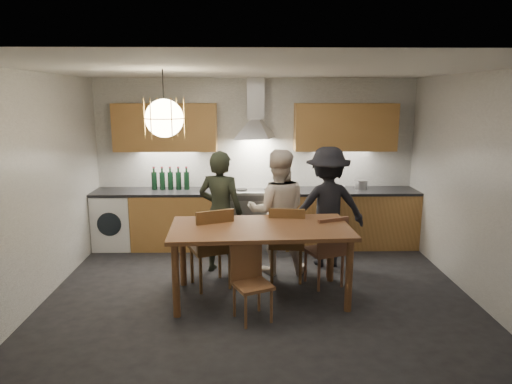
{
  "coord_description": "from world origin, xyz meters",
  "views": [
    {
      "loc": [
        -0.14,
        -4.95,
        2.33
      ],
      "look_at": [
        -0.03,
        0.4,
        1.2
      ],
      "focal_mm": 32.0,
      "sensor_mm": 36.0,
      "label": 1
    }
  ],
  "objects_px": {
    "chair_back_left": "(213,243)",
    "person_mid": "(278,211)",
    "person_left": "(221,212)",
    "chair_front": "(250,276)",
    "mixing_bowl": "(335,188)",
    "wine_bottles": "(170,178)",
    "person_right": "(327,207)",
    "dining_table": "(260,235)",
    "stock_pot": "(361,185)"
  },
  "relations": [
    {
      "from": "chair_back_left",
      "to": "person_mid",
      "type": "bearing_deg",
      "value": -168.05
    },
    {
      "from": "person_left",
      "to": "person_mid",
      "type": "distance_m",
      "value": 0.75
    },
    {
      "from": "chair_front",
      "to": "person_mid",
      "type": "xyz_separation_m",
      "value": [
        0.38,
        1.32,
        0.37
      ]
    },
    {
      "from": "mixing_bowl",
      "to": "wine_bottles",
      "type": "height_order",
      "value": "wine_bottles"
    },
    {
      "from": "chair_back_left",
      "to": "person_left",
      "type": "distance_m",
      "value": 0.63
    },
    {
      "from": "person_right",
      "to": "chair_back_left",
      "type": "bearing_deg",
      "value": 22.18
    },
    {
      "from": "dining_table",
      "to": "chair_back_left",
      "type": "distance_m",
      "value": 0.65
    },
    {
      "from": "person_left",
      "to": "stock_pot",
      "type": "distance_m",
      "value": 2.41
    },
    {
      "from": "chair_back_left",
      "to": "mixing_bowl",
      "type": "relative_size",
      "value": 3.49
    },
    {
      "from": "chair_back_left",
      "to": "mixing_bowl",
      "type": "bearing_deg",
      "value": -161.5
    },
    {
      "from": "person_right",
      "to": "person_left",
      "type": "bearing_deg",
      "value": 3.32
    },
    {
      "from": "dining_table",
      "to": "chair_front",
      "type": "height_order",
      "value": "dining_table"
    },
    {
      "from": "dining_table",
      "to": "wine_bottles",
      "type": "relative_size",
      "value": 3.58
    },
    {
      "from": "chair_back_left",
      "to": "wine_bottles",
      "type": "xyz_separation_m",
      "value": [
        -0.77,
        1.72,
        0.49
      ]
    },
    {
      "from": "person_left",
      "to": "mixing_bowl",
      "type": "bearing_deg",
      "value": -133.47
    },
    {
      "from": "chair_back_left",
      "to": "person_mid",
      "type": "distance_m",
      "value": 1.03
    },
    {
      "from": "mixing_bowl",
      "to": "stock_pot",
      "type": "distance_m",
      "value": 0.43
    },
    {
      "from": "stock_pot",
      "to": "wine_bottles",
      "type": "xyz_separation_m",
      "value": [
        -2.97,
        0.04,
        0.11
      ]
    },
    {
      "from": "chair_front",
      "to": "person_right",
      "type": "bearing_deg",
      "value": 30.52
    },
    {
      "from": "wine_bottles",
      "to": "chair_front",
      "type": "bearing_deg",
      "value": -63.73
    },
    {
      "from": "dining_table",
      "to": "person_left",
      "type": "relative_size",
      "value": 1.28
    },
    {
      "from": "stock_pot",
      "to": "dining_table",
      "type": "bearing_deg",
      "value": -130.15
    },
    {
      "from": "dining_table",
      "to": "wine_bottles",
      "type": "distance_m",
      "value": 2.41
    },
    {
      "from": "person_left",
      "to": "mixing_bowl",
      "type": "distance_m",
      "value": 1.99
    },
    {
      "from": "wine_bottles",
      "to": "mixing_bowl",
      "type": "bearing_deg",
      "value": -3.12
    },
    {
      "from": "person_mid",
      "to": "wine_bottles",
      "type": "distance_m",
      "value": 1.98
    },
    {
      "from": "mixing_bowl",
      "to": "chair_front",
      "type": "bearing_deg",
      "value": -120.02
    },
    {
      "from": "mixing_bowl",
      "to": "chair_back_left",
      "type": "bearing_deg",
      "value": -138.54
    },
    {
      "from": "wine_bottles",
      "to": "stock_pot",
      "type": "bearing_deg",
      "value": -0.73
    },
    {
      "from": "chair_front",
      "to": "mixing_bowl",
      "type": "height_order",
      "value": "mixing_bowl"
    },
    {
      "from": "dining_table",
      "to": "chair_back_left",
      "type": "height_order",
      "value": "chair_back_left"
    },
    {
      "from": "person_right",
      "to": "mixing_bowl",
      "type": "distance_m",
      "value": 0.82
    },
    {
      "from": "person_left",
      "to": "mixing_bowl",
      "type": "height_order",
      "value": "person_left"
    },
    {
      "from": "chair_front",
      "to": "mixing_bowl",
      "type": "bearing_deg",
      "value": 35.44
    },
    {
      "from": "person_right",
      "to": "stock_pot",
      "type": "height_order",
      "value": "person_right"
    },
    {
      "from": "dining_table",
      "to": "person_right",
      "type": "distance_m",
      "value": 1.43
    },
    {
      "from": "person_mid",
      "to": "person_right",
      "type": "bearing_deg",
      "value": -160.83
    },
    {
      "from": "dining_table",
      "to": "chair_front",
      "type": "xyz_separation_m",
      "value": [
        -0.13,
        -0.49,
        -0.31
      ]
    },
    {
      "from": "dining_table",
      "to": "person_mid",
      "type": "height_order",
      "value": "person_mid"
    },
    {
      "from": "stock_pot",
      "to": "wine_bottles",
      "type": "distance_m",
      "value": 2.98
    },
    {
      "from": "dining_table",
      "to": "person_right",
      "type": "xyz_separation_m",
      "value": [
        0.95,
        1.06,
        0.06
      ]
    },
    {
      "from": "stock_pot",
      "to": "mixing_bowl",
      "type": "bearing_deg",
      "value": -166.52
    },
    {
      "from": "person_left",
      "to": "person_mid",
      "type": "bearing_deg",
      "value": -163.75
    },
    {
      "from": "chair_back_left",
      "to": "person_left",
      "type": "relative_size",
      "value": 0.62
    },
    {
      "from": "chair_front",
      "to": "wine_bottles",
      "type": "height_order",
      "value": "wine_bottles"
    },
    {
      "from": "person_mid",
      "to": "chair_back_left",
      "type": "bearing_deg",
      "value": 36.02
    },
    {
      "from": "person_right",
      "to": "stock_pot",
      "type": "bearing_deg",
      "value": -133.52
    },
    {
      "from": "dining_table",
      "to": "chair_back_left",
      "type": "relative_size",
      "value": 2.06
    },
    {
      "from": "mixing_bowl",
      "to": "person_left",
      "type": "bearing_deg",
      "value": -149.71
    },
    {
      "from": "person_mid",
      "to": "stock_pot",
      "type": "bearing_deg",
      "value": -140.29
    }
  ]
}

